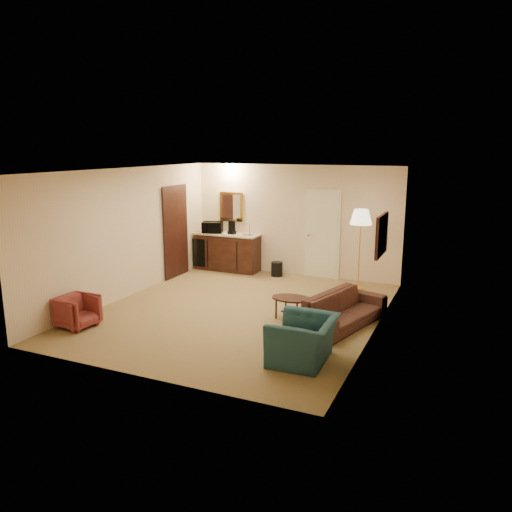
{
  "coord_description": "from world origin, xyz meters",
  "views": [
    {
      "loc": [
        3.87,
        -8.01,
        3.01
      ],
      "look_at": [
        0.11,
        0.5,
        0.96
      ],
      "focal_mm": 35.0,
      "sensor_mm": 36.0,
      "label": 1
    }
  ],
  "objects_px": {
    "teal_armchair": "(303,333)",
    "rose_chair_near": "(77,311)",
    "sofa": "(343,304)",
    "microwave": "(212,226)",
    "waste_bin": "(277,269)",
    "coffee_maker": "(232,227)",
    "wetbar_cabinet": "(227,252)",
    "coffee_table": "(291,308)",
    "floor_lamp": "(360,250)",
    "rose_chair_far": "(77,310)"
  },
  "relations": [
    {
      "from": "teal_armchair",
      "to": "microwave",
      "type": "distance_m",
      "value": 5.8
    },
    {
      "from": "floor_lamp",
      "to": "teal_armchair",
      "type": "bearing_deg",
      "value": -88.63
    },
    {
      "from": "floor_lamp",
      "to": "coffee_maker",
      "type": "bearing_deg",
      "value": 173.32
    },
    {
      "from": "wetbar_cabinet",
      "to": "waste_bin",
      "type": "height_order",
      "value": "wetbar_cabinet"
    },
    {
      "from": "coffee_maker",
      "to": "waste_bin",
      "type": "bearing_deg",
      "value": 2.95
    },
    {
      "from": "sofa",
      "to": "microwave",
      "type": "height_order",
      "value": "microwave"
    },
    {
      "from": "rose_chair_near",
      "to": "rose_chair_far",
      "type": "height_order",
      "value": "rose_chair_far"
    },
    {
      "from": "rose_chair_far",
      "to": "microwave",
      "type": "xyz_separation_m",
      "value": [
        0.13,
        4.54,
        0.78
      ]
    },
    {
      "from": "teal_armchair",
      "to": "wetbar_cabinet",
      "type": "bearing_deg",
      "value": -143.61
    },
    {
      "from": "teal_armchair",
      "to": "rose_chair_near",
      "type": "xyz_separation_m",
      "value": [
        -3.95,
        -0.23,
        -0.14
      ]
    },
    {
      "from": "waste_bin",
      "to": "microwave",
      "type": "distance_m",
      "value": 1.95
    },
    {
      "from": "sofa",
      "to": "floor_lamp",
      "type": "bearing_deg",
      "value": 22.24
    },
    {
      "from": "coffee_table",
      "to": "coffee_maker",
      "type": "bearing_deg",
      "value": 132.57
    },
    {
      "from": "waste_bin",
      "to": "coffee_table",
      "type": "bearing_deg",
      "value": -63.68
    },
    {
      "from": "teal_armchair",
      "to": "rose_chair_near",
      "type": "distance_m",
      "value": 3.95
    },
    {
      "from": "rose_chair_near",
      "to": "waste_bin",
      "type": "height_order",
      "value": "rose_chair_near"
    },
    {
      "from": "rose_chair_near",
      "to": "coffee_maker",
      "type": "distance_m",
      "value": 4.71
    },
    {
      "from": "coffee_table",
      "to": "waste_bin",
      "type": "relative_size",
      "value": 2.11
    },
    {
      "from": "teal_armchair",
      "to": "waste_bin",
      "type": "height_order",
      "value": "teal_armchair"
    },
    {
      "from": "microwave",
      "to": "coffee_maker",
      "type": "xyz_separation_m",
      "value": [
        0.51,
        0.06,
        -0.01
      ]
    },
    {
      "from": "wetbar_cabinet",
      "to": "floor_lamp",
      "type": "relative_size",
      "value": 0.95
    },
    {
      "from": "floor_lamp",
      "to": "waste_bin",
      "type": "bearing_deg",
      "value": 171.21
    },
    {
      "from": "wetbar_cabinet",
      "to": "rose_chair_far",
      "type": "distance_m",
      "value": 4.63
    },
    {
      "from": "rose_chair_far",
      "to": "waste_bin",
      "type": "relative_size",
      "value": 1.8
    },
    {
      "from": "teal_armchair",
      "to": "coffee_maker",
      "type": "distance_m",
      "value": 5.52
    },
    {
      "from": "sofa",
      "to": "coffee_table",
      "type": "height_order",
      "value": "sofa"
    },
    {
      "from": "sofa",
      "to": "teal_armchair",
      "type": "relative_size",
      "value": 1.93
    },
    {
      "from": "teal_armchair",
      "to": "sofa",
      "type": "bearing_deg",
      "value": 172.88
    },
    {
      "from": "rose_chair_far",
      "to": "microwave",
      "type": "distance_m",
      "value": 4.61
    },
    {
      "from": "wetbar_cabinet",
      "to": "sofa",
      "type": "distance_m",
      "value": 4.5
    },
    {
      "from": "rose_chair_far",
      "to": "floor_lamp",
      "type": "distance_m",
      "value": 5.74
    },
    {
      "from": "waste_bin",
      "to": "teal_armchair",
      "type": "bearing_deg",
      "value": -64.04
    },
    {
      "from": "wetbar_cabinet",
      "to": "coffee_maker",
      "type": "height_order",
      "value": "coffee_maker"
    },
    {
      "from": "rose_chair_far",
      "to": "coffee_table",
      "type": "bearing_deg",
      "value": -59.58
    },
    {
      "from": "sofa",
      "to": "coffee_maker",
      "type": "distance_m",
      "value": 4.45
    },
    {
      "from": "teal_armchair",
      "to": "coffee_maker",
      "type": "height_order",
      "value": "coffee_maker"
    },
    {
      "from": "wetbar_cabinet",
      "to": "teal_armchair",
      "type": "relative_size",
      "value": 1.66
    },
    {
      "from": "rose_chair_near",
      "to": "microwave",
      "type": "xyz_separation_m",
      "value": [
        0.13,
        4.55,
        0.8
      ]
    },
    {
      "from": "sofa",
      "to": "microwave",
      "type": "xyz_separation_m",
      "value": [
        -3.97,
        2.65,
        0.71
      ]
    },
    {
      "from": "coffee_table",
      "to": "coffee_maker",
      "type": "distance_m",
      "value": 3.88
    },
    {
      "from": "sofa",
      "to": "coffee_maker",
      "type": "relative_size",
      "value": 5.91
    },
    {
      "from": "coffee_table",
      "to": "microwave",
      "type": "relative_size",
      "value": 1.45
    },
    {
      "from": "teal_armchair",
      "to": "microwave",
      "type": "bearing_deg",
      "value": -140.34
    },
    {
      "from": "rose_chair_far",
      "to": "coffee_maker",
      "type": "relative_size",
      "value": 1.88
    },
    {
      "from": "sofa",
      "to": "rose_chair_near",
      "type": "relative_size",
      "value": 3.29
    },
    {
      "from": "rose_chair_far",
      "to": "rose_chair_near",
      "type": "bearing_deg",
      "value": -179.21
    },
    {
      "from": "microwave",
      "to": "coffee_table",
      "type": "bearing_deg",
      "value": -59.69
    },
    {
      "from": "wetbar_cabinet",
      "to": "coffee_table",
      "type": "height_order",
      "value": "wetbar_cabinet"
    },
    {
      "from": "coffee_table",
      "to": "floor_lamp",
      "type": "distance_m",
      "value": 2.58
    },
    {
      "from": "sofa",
      "to": "rose_chair_near",
      "type": "height_order",
      "value": "sofa"
    }
  ]
}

